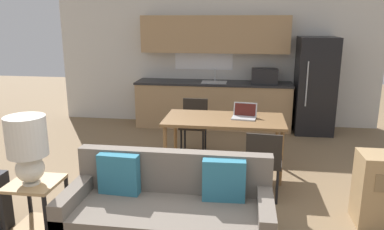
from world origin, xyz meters
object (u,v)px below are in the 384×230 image
object	(u,v)px
refrigerator	(315,86)
couch	(169,210)
laptop	(244,114)
side_table	(36,200)
dining_table	(224,123)
dining_chair_far_left	(194,122)
dining_chair_near_right	(264,160)
table_lamp	(27,145)

from	to	relation	value
refrigerator	couch	xyz separation A→B (m)	(-1.94, -3.97, -0.55)
refrigerator	laptop	bearing A→B (deg)	-121.45
side_table	laptop	xyz separation A→B (m)	(1.96, 1.97, 0.43)
dining_table	side_table	xyz separation A→B (m)	(-1.69, -1.90, -0.31)
couch	dining_chair_far_left	world-z (taller)	couch
dining_table	couch	world-z (taller)	couch
dining_chair_near_right	refrigerator	bearing A→B (deg)	-104.01
table_lamp	dining_chair_far_left	distance (m)	2.99
couch	dining_chair_far_left	xyz separation A→B (m)	(-0.12, 2.58, 0.15)
refrigerator	laptop	xyz separation A→B (m)	(-1.27, -2.08, -0.07)
side_table	dining_table	bearing A→B (deg)	48.44
refrigerator	table_lamp	bearing A→B (deg)	-128.34
table_lamp	dining_chair_far_left	bearing A→B (deg)	66.59
couch	table_lamp	distance (m)	1.44
couch	table_lamp	bearing A→B (deg)	-174.55
couch	side_table	size ratio (longest dim) A/B	3.25
side_table	dining_chair_near_right	world-z (taller)	dining_chair_near_right
dining_table	table_lamp	world-z (taller)	table_lamp
side_table	dining_chair_far_left	bearing A→B (deg)	66.36
side_table	table_lamp	size ratio (longest dim) A/B	0.90
couch	side_table	distance (m)	1.29
table_lamp	dining_chair_far_left	size ratio (longest dim) A/B	0.77
dining_table	table_lamp	bearing A→B (deg)	-131.06
table_lamp	laptop	xyz separation A→B (m)	(1.96, 2.01, -0.15)
side_table	dining_chair_near_right	size ratio (longest dim) A/B	0.69
dining_table	couch	xyz separation A→B (m)	(-0.40, -1.82, -0.37)
dining_chair_far_left	laptop	distance (m)	1.11
dining_table	side_table	bearing A→B (deg)	-131.56
dining_table	dining_chair_near_right	distance (m)	0.95
dining_table	table_lamp	distance (m)	2.59
couch	laptop	xyz separation A→B (m)	(0.67, 1.89, 0.48)
table_lamp	dining_chair_near_right	bearing A→B (deg)	28.01
dining_table	laptop	size ratio (longest dim) A/B	4.65
side_table	table_lamp	distance (m)	0.58
refrigerator	dining_chair_near_right	distance (m)	3.12
couch	table_lamp	size ratio (longest dim) A/B	2.92
refrigerator	dining_table	bearing A→B (deg)	-125.69
refrigerator	table_lamp	distance (m)	5.22
refrigerator	dining_chair_far_left	distance (m)	2.52
table_lamp	couch	bearing A→B (deg)	5.45
table_lamp	dining_chair_near_right	world-z (taller)	table_lamp
table_lamp	refrigerator	bearing A→B (deg)	51.66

